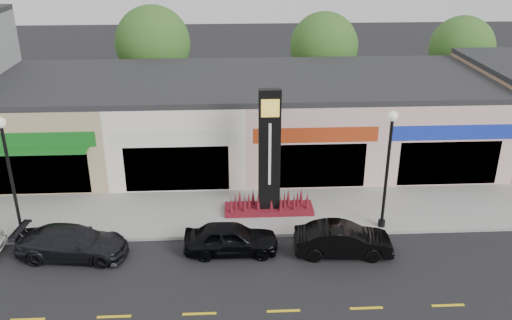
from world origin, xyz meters
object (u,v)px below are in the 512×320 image
object	(u,v)px
car_dark_sedan	(72,243)
car_black_conv	(343,240)
car_black_sedan	(231,238)
lamp_east_near	(388,159)
lamp_west_near	(9,166)
pylon_sign	(269,170)

from	to	relation	value
car_dark_sedan	car_black_conv	bearing A→B (deg)	-85.78
car_black_sedan	lamp_east_near	bearing A→B (deg)	-76.05
lamp_west_near	car_dark_sedan	distance (m)	4.15
car_dark_sedan	lamp_west_near	bearing A→B (deg)	65.53
lamp_east_near	car_dark_sedan	distance (m)	13.76
pylon_sign	car_black_sedan	world-z (taller)	pylon_sign
car_black_sedan	car_black_conv	world-z (taller)	car_black_sedan
car_black_sedan	car_black_conv	xyz separation A→B (m)	(4.65, -0.37, -0.00)
car_dark_sedan	car_black_conv	distance (m)	11.21
lamp_west_near	car_dark_sedan	world-z (taller)	lamp_west_near
lamp_west_near	car_black_sedan	distance (m)	9.72
lamp_west_near	lamp_east_near	distance (m)	16.00
pylon_sign	car_black_sedan	size ratio (longest dim) A/B	1.53
lamp_west_near	lamp_east_near	size ratio (longest dim) A/B	1.00
lamp_east_near	car_black_conv	distance (m)	4.05
lamp_east_near	pylon_sign	bearing A→B (deg)	161.25
lamp_west_near	lamp_east_near	xyz separation A→B (m)	(16.00, 0.00, 0.00)
lamp_west_near	pylon_sign	world-z (taller)	pylon_sign
car_dark_sedan	car_black_conv	size ratio (longest dim) A/B	1.12
lamp_east_near	car_dark_sedan	size ratio (longest dim) A/B	1.20
lamp_east_near	car_black_conv	bearing A→B (deg)	-138.25
car_black_sedan	car_black_conv	distance (m)	4.67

